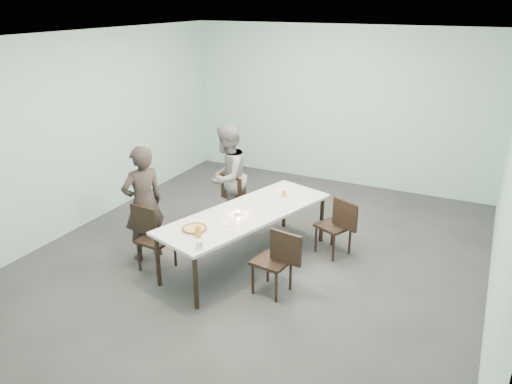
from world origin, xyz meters
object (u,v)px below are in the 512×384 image
at_px(amber_tumbler, 284,193).
at_px(pizza, 195,229).
at_px(chair_far_right, 338,223).
at_px(beer_glass, 198,231).
at_px(chair_far_left, 236,200).
at_px(diner_near, 143,203).
at_px(table, 247,216).
at_px(water_tumbler, 200,244).
at_px(chair_near_left, 151,234).
at_px(diner_far, 227,177).
at_px(tealight, 238,213).
at_px(chair_near_right, 278,258).
at_px(side_plate, 226,223).

bearing_deg(amber_tumbler, pizza, -109.80).
relative_size(chair_far_right, beer_glass, 5.80).
bearing_deg(chair_far_left, amber_tumbler, 8.80).
distance_m(chair_far_left, pizza, 1.68).
height_order(chair_far_right, diner_near, diner_near).
relative_size(table, water_tumbler, 30.56).
xyz_separation_m(chair_near_left, diner_far, (0.28, 1.61, 0.33)).
distance_m(chair_far_left, amber_tumbler, 0.89).
xyz_separation_m(diner_near, amber_tumbler, (1.56, 1.25, -0.03)).
bearing_deg(chair_far_left, table, -38.95).
distance_m(diner_far, amber_tumbler, 1.04).
xyz_separation_m(diner_far, pizza, (0.48, -1.69, -0.06)).
bearing_deg(diner_near, tealight, 131.53).
bearing_deg(chair_near_right, diner_near, 6.41).
bearing_deg(pizza, diner_far, 105.84).
relative_size(chair_near_right, tealight, 15.54).
height_order(chair_near_left, amber_tumbler, chair_near_left).
height_order(chair_near_right, beer_glass, beer_glass).
relative_size(table, chair_far_left, 3.16).
xyz_separation_m(pizza, beer_glass, (0.15, -0.14, 0.06)).
relative_size(chair_near_right, diner_far, 0.52).
height_order(chair_near_right, side_plate, chair_near_right).
distance_m(pizza, beer_glass, 0.21).
distance_m(diner_far, water_tumbler, 2.21).
bearing_deg(chair_near_left, chair_near_right, 8.46).
relative_size(chair_near_right, diner_near, 0.53).
height_order(table, tealight, tealight).
relative_size(side_plate, tealight, 3.21).
height_order(table, side_plate, side_plate).
distance_m(chair_near_left, chair_far_right, 2.58).
distance_m(chair_far_right, tealight, 1.44).
bearing_deg(chair_near_right, chair_near_left, 12.52).
xyz_separation_m(water_tumbler, tealight, (-0.05, 1.03, -0.02)).
xyz_separation_m(chair_far_left, side_plate, (0.55, -1.30, 0.25)).
relative_size(pizza, beer_glass, 2.27).
bearing_deg(chair_near_left, beer_glass, -10.03).
distance_m(tealight, amber_tumbler, 0.92).
height_order(table, amber_tumbler, amber_tumbler).
xyz_separation_m(chair_near_left, water_tumbler, (1.06, -0.46, 0.29)).
relative_size(chair_near_right, amber_tumbler, 10.88).
distance_m(table, diner_far, 1.21).
relative_size(chair_far_right, side_plate, 4.83).
relative_size(chair_near_left, chair_near_right, 1.00).
height_order(water_tumbler, tealight, water_tumbler).
xyz_separation_m(diner_far, beer_glass, (0.63, -1.83, -0.00)).
distance_m(chair_near_right, beer_glass, 1.01).
height_order(beer_glass, amber_tumbler, beer_glass).
bearing_deg(pizza, tealight, 68.32).
height_order(chair_far_left, pizza, chair_far_left).
bearing_deg(table, amber_tumbler, 72.83).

